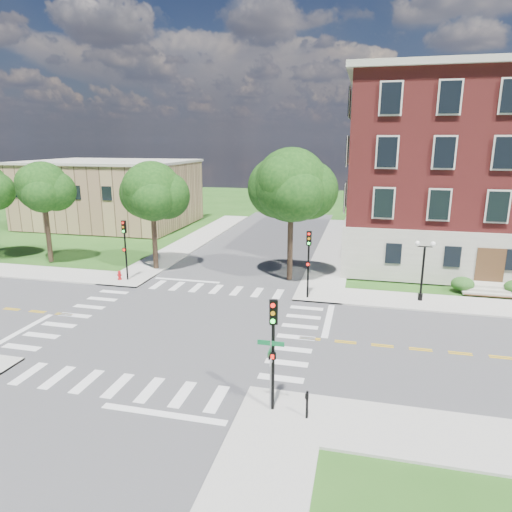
% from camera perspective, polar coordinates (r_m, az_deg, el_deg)
% --- Properties ---
extents(ground, '(160.00, 160.00, 0.00)m').
position_cam_1_polar(ground, '(28.52, -9.60, -8.61)').
color(ground, '#204C15').
rests_on(ground, ground).
extents(road_ew, '(90.00, 12.00, 0.01)m').
position_cam_1_polar(road_ew, '(28.51, -9.60, -8.60)').
color(road_ew, '#3D3D3F').
rests_on(road_ew, ground).
extents(road_ns, '(12.00, 90.00, 0.01)m').
position_cam_1_polar(road_ns, '(28.51, -9.60, -8.60)').
color(road_ns, '#3D3D3F').
rests_on(road_ns, ground).
extents(sidewalk_ne, '(34.00, 34.00, 0.12)m').
position_cam_1_polar(sidewalk_ne, '(41.21, 19.62, -1.95)').
color(sidewalk_ne, '#9E9B93').
rests_on(sidewalk_ne, ground).
extents(sidewalk_nw, '(34.00, 34.00, 0.12)m').
position_cam_1_polar(sidewalk_nw, '(48.49, -19.36, 0.44)').
color(sidewalk_nw, '#9E9B93').
rests_on(sidewalk_nw, ground).
extents(crosswalk_east, '(2.20, 10.20, 0.02)m').
position_cam_1_polar(crosswalk_east, '(26.69, 5.02, -10.11)').
color(crosswalk_east, silver).
rests_on(crosswalk_east, ground).
extents(stop_bar_east, '(0.40, 5.50, 0.00)m').
position_cam_1_polar(stop_bar_east, '(29.28, 9.03, -7.96)').
color(stop_bar_east, silver).
rests_on(stop_bar_east, ground).
extents(secondary_building, '(20.40, 15.40, 8.30)m').
position_cam_1_polar(secondary_building, '(63.50, -17.67, 7.56)').
color(secondary_building, '#87654A').
rests_on(secondary_building, ground).
extents(tree_b, '(4.45, 4.45, 9.09)m').
position_cam_1_polar(tree_b, '(45.06, -25.10, 7.79)').
color(tree_b, black).
rests_on(tree_b, ground).
extents(tree_c, '(4.99, 4.99, 9.23)m').
position_cam_1_polar(tree_c, '(39.61, -12.88, 7.88)').
color(tree_c, black).
rests_on(tree_c, ground).
extents(tree_d, '(5.71, 5.71, 10.39)m').
position_cam_1_polar(tree_d, '(35.46, 4.43, 8.80)').
color(tree_d, black).
rests_on(tree_d, ground).
extents(traffic_signal_se, '(0.38, 0.45, 4.80)m').
position_cam_1_polar(traffic_signal_se, '(18.58, 2.15, -10.60)').
color(traffic_signal_se, black).
rests_on(traffic_signal_se, ground).
extents(traffic_signal_ne, '(0.35, 0.40, 4.80)m').
position_cam_1_polar(traffic_signal_ne, '(31.96, 6.59, 0.04)').
color(traffic_signal_ne, black).
rests_on(traffic_signal_ne, ground).
extents(traffic_signal_nw, '(0.36, 0.40, 4.80)m').
position_cam_1_polar(traffic_signal_nw, '(37.37, -16.06, 1.66)').
color(traffic_signal_nw, black).
rests_on(traffic_signal_nw, ground).
extents(twin_lamp_west, '(1.36, 0.36, 4.23)m').
position_cam_1_polar(twin_lamp_west, '(33.38, 20.15, -1.31)').
color(twin_lamp_west, black).
rests_on(twin_lamp_west, ground).
extents(street_sign_pole, '(1.10, 1.10, 3.10)m').
position_cam_1_polar(street_sign_pole, '(18.92, 1.87, -13.07)').
color(street_sign_pole, gray).
rests_on(street_sign_pole, ground).
extents(push_button_post, '(0.14, 0.21, 1.20)m').
position_cam_1_polar(push_button_post, '(19.24, 6.39, -17.83)').
color(push_button_post, black).
rests_on(push_button_post, ground).
extents(fire_hydrant, '(0.35, 0.35, 0.75)m').
position_cam_1_polar(fire_hydrant, '(38.15, -16.70, -2.35)').
color(fire_hydrant, '#9F0C0E').
rests_on(fire_hydrant, ground).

